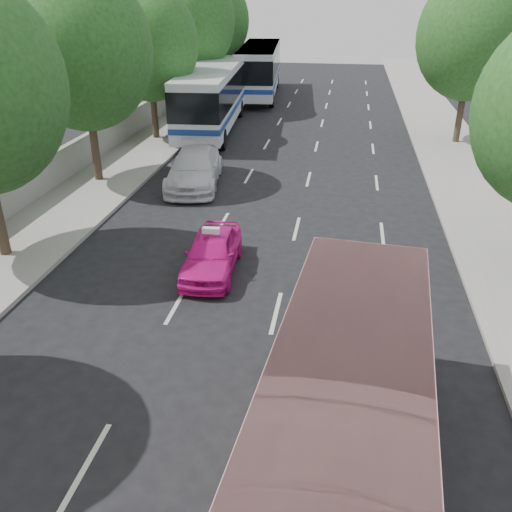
% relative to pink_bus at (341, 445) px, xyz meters
% --- Properties ---
extents(ground, '(120.00, 120.00, 0.00)m').
position_rel_pink_bus_xyz_m(ground, '(-2.84, 2.62, -1.96)').
color(ground, black).
rests_on(ground, ground).
extents(sidewalk_left, '(4.00, 90.00, 0.15)m').
position_rel_pink_bus_xyz_m(sidewalk_left, '(-11.34, 22.62, -1.88)').
color(sidewalk_left, '#9E998E').
rests_on(sidewalk_left, ground).
extents(sidewalk_right, '(4.00, 90.00, 0.12)m').
position_rel_pink_bus_xyz_m(sidewalk_right, '(5.66, 22.62, -1.90)').
color(sidewalk_right, '#9E998E').
rests_on(sidewalk_right, ground).
extents(low_wall, '(0.30, 90.00, 1.50)m').
position_rel_pink_bus_xyz_m(low_wall, '(-13.14, 22.62, -1.06)').
color(low_wall, '#9E998E').
rests_on(low_wall, sidewalk_left).
extents(tree_left_c, '(6.00, 6.00, 9.35)m').
position_rel_pink_bus_xyz_m(tree_left_c, '(-11.46, 16.56, 4.17)').
color(tree_left_c, '#38281E').
rests_on(tree_left_c, ground).
extents(tree_left_d, '(5.52, 5.52, 8.60)m').
position_rel_pink_bus_xyz_m(tree_left_d, '(-11.36, 24.56, 3.68)').
color(tree_left_d, '#38281E').
rests_on(tree_left_d, ground).
extents(tree_left_e, '(6.30, 6.30, 9.82)m').
position_rel_pink_bus_xyz_m(tree_left_e, '(-11.26, 32.56, 4.48)').
color(tree_left_e, '#38281E').
rests_on(tree_left_e, ground).
extents(tree_left_f, '(5.88, 5.88, 9.16)m').
position_rel_pink_bus_xyz_m(tree_left_f, '(-11.46, 40.56, 4.05)').
color(tree_left_f, '#38281E').
rests_on(tree_left_f, ground).
extents(tree_right_far, '(6.00, 6.00, 9.35)m').
position_rel_pink_bus_xyz_m(tree_right_far, '(6.24, 26.56, 4.17)').
color(tree_right_far, '#38281E').
rests_on(tree_right_far, ground).
extents(pink_bus, '(3.36, 10.03, 3.14)m').
position_rel_pink_bus_xyz_m(pink_bus, '(0.00, 0.00, 0.00)').
color(pink_bus, '#DA8D8C').
rests_on(pink_bus, ground).
extents(pink_taxi, '(1.78, 4.02, 1.34)m').
position_rel_pink_bus_xyz_m(pink_taxi, '(-4.19, 8.76, -1.28)').
color(pink_taxi, '#E71492').
rests_on(pink_taxi, ground).
extents(white_pickup, '(2.97, 5.79, 1.61)m').
position_rel_pink_bus_xyz_m(white_pickup, '(-6.96, 16.92, -1.15)').
color(white_pickup, silver).
rests_on(white_pickup, ground).
extents(tour_coach_front, '(3.75, 13.06, 3.86)m').
position_rel_pink_bus_xyz_m(tour_coach_front, '(-8.57, 27.45, 0.36)').
color(tour_coach_front, white).
rests_on(tour_coach_front, ground).
extents(tour_coach_rear, '(4.02, 13.52, 3.99)m').
position_rel_pink_bus_xyz_m(tour_coach_rear, '(-7.60, 39.88, 0.44)').
color(tour_coach_rear, silver).
rests_on(tour_coach_rear, ground).
extents(taxi_roof_sign, '(0.56, 0.21, 0.18)m').
position_rel_pink_bus_xyz_m(taxi_roof_sign, '(-4.19, 8.76, -0.52)').
color(taxi_roof_sign, silver).
rests_on(taxi_roof_sign, pink_taxi).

